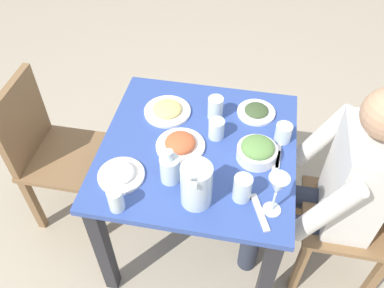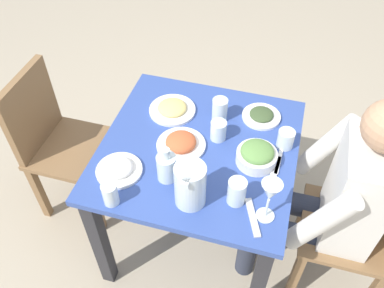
{
  "view_description": "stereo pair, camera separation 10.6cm",
  "coord_description": "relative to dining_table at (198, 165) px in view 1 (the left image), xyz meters",
  "views": [
    {
      "loc": [
        -1.18,
        -0.2,
        2.01
      ],
      "look_at": [
        -0.04,
        0.02,
        0.77
      ],
      "focal_mm": 37.94,
      "sensor_mm": 36.0,
      "label": 1
    },
    {
      "loc": [
        -1.16,
        -0.3,
        2.01
      ],
      "look_at": [
        -0.04,
        0.02,
        0.77
      ],
      "focal_mm": 37.94,
      "sensor_mm": 36.0,
      "label": 2
    }
  ],
  "objects": [
    {
      "name": "plate_fries",
      "position": [
        0.19,
        0.18,
        0.14
      ],
      "size": [
        0.22,
        0.22,
        0.04
      ],
      "color": "white",
      "rests_on": "dining_table"
    },
    {
      "name": "water_glass_near_left",
      "position": [
        0.07,
        -0.07,
        0.17
      ],
      "size": [
        0.07,
        0.07,
        0.09
      ],
      "primitive_type": "cylinder",
      "color": "silver",
      "rests_on": "dining_table"
    },
    {
      "name": "salad_bowl",
      "position": [
        -0.02,
        -0.25,
        0.17
      ],
      "size": [
        0.17,
        0.17,
        0.09
      ],
      "color": "white",
      "rests_on": "dining_table"
    },
    {
      "name": "diner_near",
      "position": [
        -0.05,
        -0.58,
        0.04
      ],
      "size": [
        0.48,
        0.53,
        1.16
      ],
      "color": "silver",
      "rests_on": "ground_plane"
    },
    {
      "name": "water_glass_near_right",
      "position": [
        -0.37,
        0.25,
        0.18
      ],
      "size": [
        0.06,
        0.06,
        0.1
      ],
      "primitive_type": "cylinder",
      "color": "silver",
      "rests_on": "dining_table"
    },
    {
      "name": "dining_table",
      "position": [
        0.0,
        0.0,
        0.0
      ],
      "size": [
        0.84,
        0.84,
        0.72
      ],
      "color": "#334C99",
      "rests_on": "ground_plane"
    },
    {
      "name": "ground_plane",
      "position": [
        0.0,
        0.0,
        -0.59
      ],
      "size": [
        8.0,
        8.0,
        0.0
      ],
      "primitive_type": "plane",
      "color": "tan"
    },
    {
      "name": "chair_near",
      "position": [
        -0.05,
        -0.78,
        -0.1
      ],
      "size": [
        0.4,
        0.4,
        0.86
      ],
      "color": "olive",
      "rests_on": "ground_plane"
    },
    {
      "name": "fork_near",
      "position": [
        -0.3,
        -0.29,
        0.13
      ],
      "size": [
        0.17,
        0.09,
        0.01
      ],
      "primitive_type": "cube",
      "rotation": [
        0.0,
        0.0,
        0.39
      ],
      "color": "silver",
      "rests_on": "dining_table"
    },
    {
      "name": "water_glass_center",
      "position": [
        0.11,
        -0.36,
        0.17
      ],
      "size": [
        0.07,
        0.07,
        0.09
      ],
      "primitive_type": "cylinder",
      "color": "silver",
      "rests_on": "dining_table"
    },
    {
      "name": "oil_carafe",
      "position": [
        -0.2,
        0.08,
        0.19
      ],
      "size": [
        0.08,
        0.08,
        0.16
      ],
      "color": "silver",
      "rests_on": "dining_table"
    },
    {
      "name": "chair_far",
      "position": [
        0.06,
        0.78,
        -0.1
      ],
      "size": [
        0.4,
        0.4,
        0.86
      ],
      "color": "olive",
      "rests_on": "ground_plane"
    },
    {
      "name": "plate_yoghurt",
      "position": [
        -0.22,
        0.28,
        0.15
      ],
      "size": [
        0.19,
        0.19,
        0.05
      ],
      "color": "white",
      "rests_on": "dining_table"
    },
    {
      "name": "water_glass_by_pitcher",
      "position": [
        0.2,
        -0.04,
        0.18
      ],
      "size": [
        0.07,
        0.07,
        0.11
      ],
      "primitive_type": "cylinder",
      "color": "silver",
      "rests_on": "dining_table"
    },
    {
      "name": "wine_glass",
      "position": [
        -0.27,
        -0.33,
        0.27
      ],
      "size": [
        0.08,
        0.08,
        0.2
      ],
      "color": "silver",
      "rests_on": "dining_table"
    },
    {
      "name": "plate_rice_curry",
      "position": [
        -0.02,
        0.07,
        0.15
      ],
      "size": [
        0.21,
        0.21,
        0.06
      ],
      "color": "white",
      "rests_on": "dining_table"
    },
    {
      "name": "fork_far",
      "position": [
        -0.05,
        -0.34,
        0.13
      ],
      "size": [
        0.17,
        0.04,
        0.01
      ],
      "primitive_type": "cube",
      "rotation": [
        0.0,
        0.0,
        -0.06
      ],
      "color": "silver",
      "rests_on": "dining_table"
    },
    {
      "name": "water_pitcher",
      "position": [
        -0.28,
        -0.04,
        0.22
      ],
      "size": [
        0.16,
        0.12,
        0.19
      ],
      "color": "silver",
      "rests_on": "dining_table"
    },
    {
      "name": "knife_near",
      "position": [
        0.03,
        -0.35,
        0.13
      ],
      "size": [
        0.19,
        0.02,
        0.01
      ],
      "primitive_type": "cube",
      "rotation": [
        0.0,
        0.0,
        -0.03
      ],
      "color": "silver",
      "rests_on": "dining_table"
    },
    {
      "name": "plate_dolmas",
      "position": [
        0.26,
        -0.23,
        0.14
      ],
      "size": [
        0.18,
        0.18,
        0.04
      ],
      "color": "white",
      "rests_on": "dining_table"
    },
    {
      "name": "water_glass_far_left",
      "position": [
        -0.24,
        -0.21,
        0.19
      ],
      "size": [
        0.07,
        0.07,
        0.11
      ],
      "primitive_type": "cylinder",
      "color": "silver",
      "rests_on": "dining_table"
    }
  ]
}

